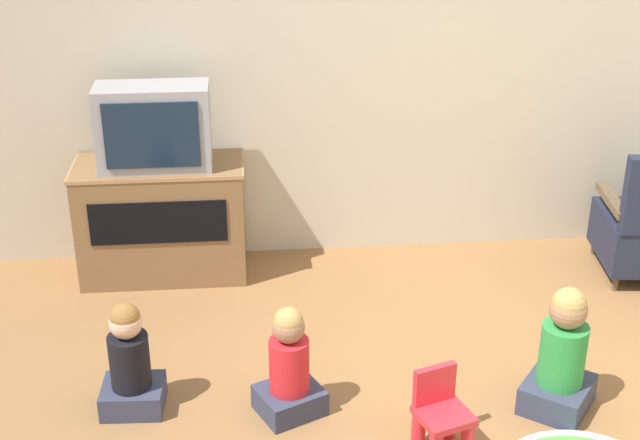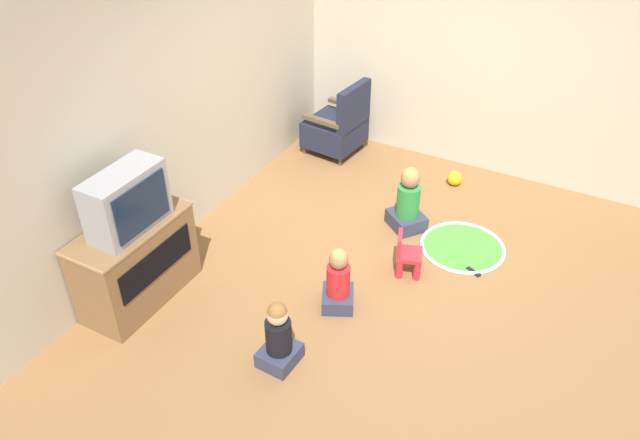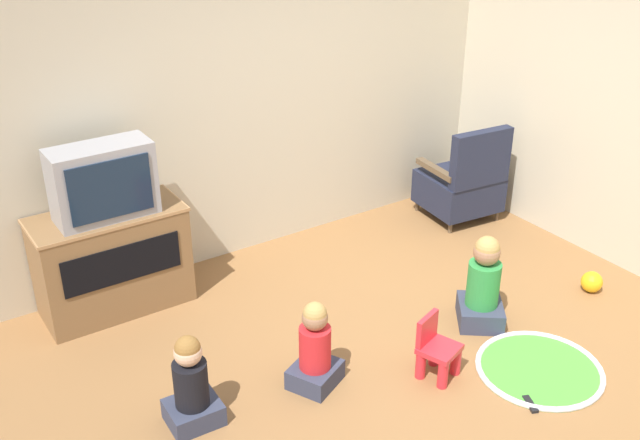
# 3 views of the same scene
# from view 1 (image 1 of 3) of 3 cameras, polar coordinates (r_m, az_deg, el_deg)

# --- Properties ---
(ground_plane) EXTENTS (30.00, 30.00, 0.00)m
(ground_plane) POSITION_cam_1_polar(r_m,az_deg,el_deg) (4.58, 7.26, -13.24)
(ground_plane) COLOR olive
(wall_back) EXTENTS (5.31, 0.12, 2.88)m
(wall_back) POSITION_cam_1_polar(r_m,az_deg,el_deg) (5.81, 0.35, 11.26)
(wall_back) COLOR beige
(wall_back) RESTS_ON ground_plane
(tv_cabinet) EXTENTS (1.08, 0.50, 0.77)m
(tv_cabinet) POSITION_cam_1_polar(r_m,az_deg,el_deg) (5.85, -10.07, 0.13)
(tv_cabinet) COLOR brown
(tv_cabinet) RESTS_ON ground_plane
(television) EXTENTS (0.69, 0.32, 0.52)m
(television) POSITION_cam_1_polar(r_m,az_deg,el_deg) (5.57, -10.59, 5.86)
(television) COLOR #939399
(television) RESTS_ON tv_cabinet
(yellow_kid_chair) EXTENTS (0.30, 0.30, 0.42)m
(yellow_kid_chair) POSITION_cam_1_polar(r_m,az_deg,el_deg) (4.37, 7.78, -12.44)
(yellow_kid_chair) COLOR red
(yellow_kid_chair) RESTS_ON ground_plane
(child_watching_left) EXTENTS (0.46, 0.47, 0.69)m
(child_watching_left) POSITION_cam_1_polar(r_m,az_deg,el_deg) (4.69, 15.22, -8.49)
(child_watching_left) COLOR #33384C
(child_watching_left) RESTS_ON ground_plane
(child_watching_center) EXTENTS (0.32, 0.29, 0.61)m
(child_watching_center) POSITION_cam_1_polar(r_m,az_deg,el_deg) (4.65, -12.07, -9.00)
(child_watching_center) COLOR #33384C
(child_watching_center) RESTS_ON ground_plane
(child_watching_right) EXTENTS (0.40, 0.38, 0.61)m
(child_watching_right) POSITION_cam_1_polar(r_m,az_deg,el_deg) (4.52, -1.98, -9.46)
(child_watching_right) COLOR #33384C
(child_watching_right) RESTS_ON ground_plane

